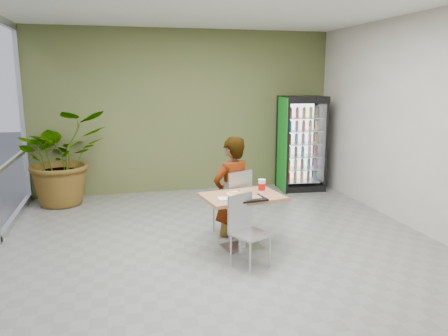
{
  "coord_description": "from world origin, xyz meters",
  "views": [
    {
      "loc": [
        -1.32,
        -5.16,
        2.26
      ],
      "look_at": [
        0.13,
        0.76,
        1.0
      ],
      "focal_mm": 35.0,
      "sensor_mm": 36.0,
      "label": 1
    }
  ],
  "objects_px": {
    "chair_far": "(235,197)",
    "beverage_fridge": "(302,143)",
    "dining_table": "(242,211)",
    "cafeteria_tray": "(249,199)",
    "soda_cup": "(262,186)",
    "chair_near": "(245,224)",
    "seated_woman": "(232,196)",
    "potted_plant": "(62,157)"
  },
  "relations": [
    {
      "from": "soda_cup",
      "to": "cafeteria_tray",
      "type": "xyz_separation_m",
      "value": [
        -0.27,
        -0.31,
        -0.07
      ]
    },
    {
      "from": "chair_near",
      "to": "chair_far",
      "type": "bearing_deg",
      "value": 54.04
    },
    {
      "from": "soda_cup",
      "to": "beverage_fridge",
      "type": "height_order",
      "value": "beverage_fridge"
    },
    {
      "from": "dining_table",
      "to": "cafeteria_tray",
      "type": "xyz_separation_m",
      "value": [
        0.03,
        -0.23,
        0.23
      ]
    },
    {
      "from": "chair_near",
      "to": "potted_plant",
      "type": "height_order",
      "value": "potted_plant"
    },
    {
      "from": "dining_table",
      "to": "beverage_fridge",
      "type": "height_order",
      "value": "beverage_fridge"
    },
    {
      "from": "soda_cup",
      "to": "chair_far",
      "type": "bearing_deg",
      "value": 116.06
    },
    {
      "from": "seated_woman",
      "to": "beverage_fridge",
      "type": "bearing_deg",
      "value": -157.15
    },
    {
      "from": "chair_far",
      "to": "cafeteria_tray",
      "type": "xyz_separation_m",
      "value": [
        -0.03,
        -0.78,
        0.2
      ]
    },
    {
      "from": "soda_cup",
      "to": "beverage_fridge",
      "type": "distance_m",
      "value": 3.3
    },
    {
      "from": "chair_far",
      "to": "potted_plant",
      "type": "xyz_separation_m",
      "value": [
        -2.61,
        2.32,
        0.29
      ]
    },
    {
      "from": "chair_far",
      "to": "beverage_fridge",
      "type": "xyz_separation_m",
      "value": [
        2.03,
        2.29,
        0.39
      ]
    },
    {
      "from": "dining_table",
      "to": "seated_woman",
      "type": "distance_m",
      "value": 0.6
    },
    {
      "from": "dining_table",
      "to": "chair_near",
      "type": "relative_size",
      "value": 1.26
    },
    {
      "from": "chair_far",
      "to": "soda_cup",
      "type": "xyz_separation_m",
      "value": [
        0.23,
        -0.48,
        0.27
      ]
    },
    {
      "from": "beverage_fridge",
      "to": "cafeteria_tray",
      "type": "bearing_deg",
      "value": -118.84
    },
    {
      "from": "dining_table",
      "to": "chair_near",
      "type": "distance_m",
      "value": 0.49
    },
    {
      "from": "chair_far",
      "to": "seated_woman",
      "type": "height_order",
      "value": "seated_woman"
    },
    {
      "from": "chair_far",
      "to": "chair_near",
      "type": "bearing_deg",
      "value": 56.65
    },
    {
      "from": "chair_far",
      "to": "cafeteria_tray",
      "type": "distance_m",
      "value": 0.81
    },
    {
      "from": "potted_plant",
      "to": "dining_table",
      "type": "bearing_deg",
      "value": -48.48
    },
    {
      "from": "chair_near",
      "to": "potted_plant",
      "type": "xyz_separation_m",
      "value": [
        -2.45,
        3.36,
        0.34
      ]
    },
    {
      "from": "dining_table",
      "to": "beverage_fridge",
      "type": "xyz_separation_m",
      "value": [
        2.09,
        2.85,
        0.42
      ]
    },
    {
      "from": "dining_table",
      "to": "potted_plant",
      "type": "distance_m",
      "value": 3.86
    },
    {
      "from": "seated_woman",
      "to": "beverage_fridge",
      "type": "height_order",
      "value": "beverage_fridge"
    },
    {
      "from": "potted_plant",
      "to": "chair_near",
      "type": "bearing_deg",
      "value": -53.92
    },
    {
      "from": "beverage_fridge",
      "to": "potted_plant",
      "type": "height_order",
      "value": "beverage_fridge"
    },
    {
      "from": "cafeteria_tray",
      "to": "soda_cup",
      "type": "bearing_deg",
      "value": 48.64
    },
    {
      "from": "chair_near",
      "to": "beverage_fridge",
      "type": "height_order",
      "value": "beverage_fridge"
    },
    {
      "from": "beverage_fridge",
      "to": "potted_plant",
      "type": "xyz_separation_m",
      "value": [
        -4.63,
        0.03,
        -0.09
      ]
    },
    {
      "from": "dining_table",
      "to": "cafeteria_tray",
      "type": "distance_m",
      "value": 0.32
    },
    {
      "from": "potted_plant",
      "to": "chair_far",
      "type": "bearing_deg",
      "value": -41.65
    },
    {
      "from": "cafeteria_tray",
      "to": "chair_far",
      "type": "bearing_deg",
      "value": 87.5
    },
    {
      "from": "chair_far",
      "to": "seated_woman",
      "type": "bearing_deg",
      "value": -69.7
    },
    {
      "from": "chair_far",
      "to": "beverage_fridge",
      "type": "height_order",
      "value": "beverage_fridge"
    },
    {
      "from": "dining_table",
      "to": "chair_far",
      "type": "bearing_deg",
      "value": 83.82
    },
    {
      "from": "seated_woman",
      "to": "chair_near",
      "type": "bearing_deg",
      "value": 59.19
    },
    {
      "from": "soda_cup",
      "to": "potted_plant",
      "type": "height_order",
      "value": "potted_plant"
    },
    {
      "from": "chair_far",
      "to": "chair_near",
      "type": "height_order",
      "value": "chair_far"
    },
    {
      "from": "dining_table",
      "to": "seated_woman",
      "type": "height_order",
      "value": "seated_woman"
    },
    {
      "from": "seated_woman",
      "to": "soda_cup",
      "type": "height_order",
      "value": "seated_woman"
    },
    {
      "from": "seated_woman",
      "to": "cafeteria_tray",
      "type": "distance_m",
      "value": 0.85
    }
  ]
}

